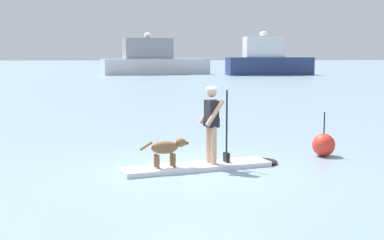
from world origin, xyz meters
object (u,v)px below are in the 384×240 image
at_px(paddleboard, 207,166).
at_px(moored_boat_far_port, 268,61).
at_px(person_paddler, 212,119).
at_px(dog, 167,148).
at_px(marker_buoy, 324,145).
at_px(moored_boat_far_starboard, 153,61).

height_order(paddleboard, moored_boat_far_port, moored_boat_far_port).
height_order(person_paddler, dog, person_paddler).
xyz_separation_m(moored_boat_far_port, marker_buoy, (-10.58, -47.82, -1.37)).
bearing_deg(marker_buoy, dog, -161.04).
bearing_deg(paddleboard, person_paddler, 15.42).
distance_m(person_paddler, moored_boat_far_port, 50.63).
distance_m(dog, moored_boat_far_port, 51.15).
xyz_separation_m(paddleboard, person_paddler, (0.10, 0.03, 0.98)).
distance_m(moored_boat_far_port, marker_buoy, 49.00).
bearing_deg(marker_buoy, moored_boat_far_port, 77.52).
relative_size(person_paddler, moored_boat_far_starboard, 0.12).
relative_size(dog, moored_boat_far_starboard, 0.08).
distance_m(moored_boat_far_starboard, moored_boat_far_port, 13.32).
bearing_deg(person_paddler, paddleboard, -164.58).
bearing_deg(moored_boat_far_port, moored_boat_far_starboard, 167.03).
relative_size(person_paddler, dog, 1.59).
height_order(paddleboard, dog, dog).
distance_m(person_paddler, moored_boat_far_starboard, 51.83).
bearing_deg(person_paddler, moored_boat_far_starboard, 89.60).
bearing_deg(person_paddler, moored_boat_far_port, 74.71).
xyz_separation_m(paddleboard, dog, (-0.84, -0.23, 0.43)).
height_order(moored_boat_far_starboard, marker_buoy, moored_boat_far_starboard).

